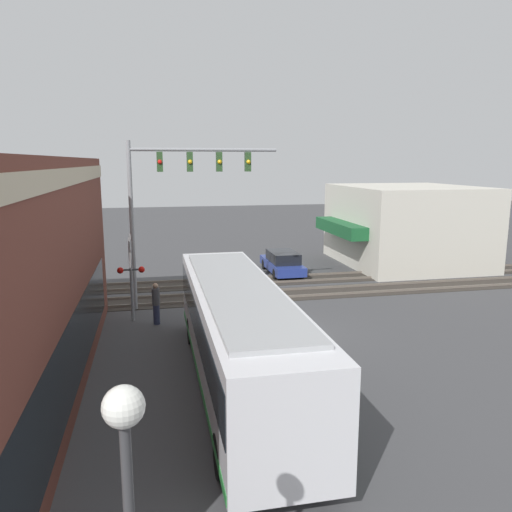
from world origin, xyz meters
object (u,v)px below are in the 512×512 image
city_bus (238,331)px  crossing_signal (131,270)px  parked_car_blue (282,263)px  pedestrian_at_crossing (156,303)px

city_bus → crossing_signal: bearing=25.0°
parked_car_blue → pedestrian_at_crossing: size_ratio=2.65×
parked_car_blue → city_bus: bearing=160.4°
parked_car_blue → pedestrian_at_crossing: (-8.46, 7.84, 0.26)m
city_bus → pedestrian_at_crossing: (6.71, 2.44, -0.87)m
city_bus → pedestrian_at_crossing: bearing=20.0°
parked_car_blue → pedestrian_at_crossing: 11.54m
pedestrian_at_crossing → city_bus: bearing=-160.0°
city_bus → parked_car_blue: 16.14m
city_bus → parked_car_blue: bearing=-19.6°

